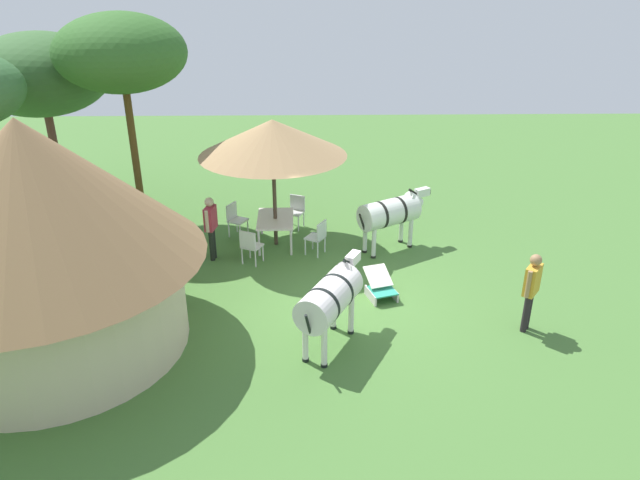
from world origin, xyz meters
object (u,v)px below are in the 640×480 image
thatched_hut (38,231)px  striped_lounge_chair (381,287)px  standing_watcher (532,286)px  acacia_tree_right_background (121,53)px  patio_chair_near_hut (318,235)px  shade_umbrella (272,138)px  patio_chair_west_end (296,209)px  guest_beside_umbrella (211,223)px  zebra_by_umbrella (391,213)px  patio_dining_table (275,221)px  acacia_tree_far_lawn (40,75)px  patio_chair_east_end (235,217)px  patio_chair_near_lawn (250,245)px  zebra_nearest_camera (331,298)px

thatched_hut → striped_lounge_chair: thatched_hut is taller
standing_watcher → acacia_tree_right_background: bearing=94.7°
patio_chair_near_hut → standing_watcher: bearing=-100.9°
striped_lounge_chair → acacia_tree_right_background: bearing=-52.1°
shade_umbrella → patio_chair_west_end: 2.67m
thatched_hut → striped_lounge_chair: (1.68, -6.36, -2.16)m
patio_chair_west_end → guest_beside_umbrella: (-2.00, 2.04, 0.46)m
shade_umbrella → zebra_by_umbrella: 3.50m
striped_lounge_chair → patio_chair_near_hut: bearing=-75.6°
patio_dining_table → acacia_tree_far_lawn: 7.97m
patio_chair_east_end → patio_chair_near_lawn: same height
shade_umbrella → patio_chair_west_end: bearing=-24.0°
guest_beside_umbrella → striped_lounge_chair: size_ratio=1.74×
zebra_nearest_camera → zebra_by_umbrella: (4.24, -1.68, -0.04)m
thatched_hut → striped_lounge_chair: 6.92m
zebra_nearest_camera → zebra_by_umbrella: bearing=95.9°
zebra_nearest_camera → standing_watcher: bearing=34.2°
guest_beside_umbrella → zebra_nearest_camera: size_ratio=0.79×
thatched_hut → standing_watcher: size_ratio=3.46×
patio_chair_east_end → striped_lounge_chair: 4.92m
zebra_nearest_camera → acacia_tree_far_lawn: (7.59, 7.90, 2.86)m
standing_watcher → acacia_tree_far_lawn: bearing=96.0°
patio_chair_near_lawn → standing_watcher: (-3.02, -5.76, 0.49)m
patio_chair_near_lawn → patio_chair_west_end: bearing=91.2°
thatched_hut → patio_chair_near_lawn: 5.10m
standing_watcher → acacia_tree_right_background: acacia_tree_right_background is taller
patio_chair_east_end → patio_chair_near_hut: same height
acacia_tree_right_background → patio_chair_east_end: bearing=-110.2°
guest_beside_umbrella → zebra_nearest_camera: 4.69m
guest_beside_umbrella → patio_dining_table: bearing=129.2°
striped_lounge_chair → acacia_tree_far_lawn: acacia_tree_far_lawn is taller
patio_dining_table → thatched_hut: bearing=138.8°
guest_beside_umbrella → zebra_nearest_camera: guest_beside_umbrella is taller
guest_beside_umbrella → acacia_tree_far_lawn: (3.82, 5.11, 2.93)m
patio_chair_near_hut → patio_chair_west_end: 1.88m
thatched_hut → patio_chair_east_end: (5.07, -2.80, -1.89)m
thatched_hut → patio_dining_table: bearing=-41.2°
patio_chair_east_end → guest_beside_umbrella: size_ratio=0.55×
striped_lounge_chair → patio_chair_east_end: bearing=-60.9°
patio_chair_east_end → acacia_tree_right_background: bearing=-82.3°
zebra_by_umbrella → acacia_tree_right_background: size_ratio=0.35×
shade_umbrella → acacia_tree_far_lawn: 7.35m
thatched_hut → standing_watcher: bearing=-87.9°
striped_lounge_chair → shade_umbrella: bearing=-66.2°
patio_dining_table → patio_chair_east_end: 1.27m
striped_lounge_chair → guest_beside_umbrella: bearing=-43.6°
patio_chair_near_hut → zebra_by_umbrella: size_ratio=0.45×
patio_chair_near_lawn → striped_lounge_chair: (-1.67, -3.00, -0.27)m
standing_watcher → acacia_tree_far_lawn: acacia_tree_far_lawn is taller
shade_umbrella → acacia_tree_right_background: bearing=67.5°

